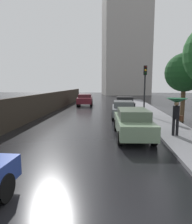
% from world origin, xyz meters
% --- Properties ---
extents(ground, '(120.00, 120.00, 0.00)m').
position_xyz_m(ground, '(0.00, 0.00, 0.00)').
color(ground, black).
extents(car_maroon_mid_road, '(2.09, 4.07, 1.44)m').
position_xyz_m(car_maroon_mid_road, '(-1.91, 21.19, 0.77)').
color(car_maroon_mid_road, maroon).
rests_on(car_maroon_mid_road, ground).
extents(car_grey_far_ahead, '(1.80, 4.14, 1.35)m').
position_xyz_m(car_grey_far_ahead, '(2.45, 12.25, 0.72)').
color(car_grey_far_ahead, slate).
rests_on(car_grey_far_ahead, ground).
extents(car_green_behind_camera, '(1.88, 4.54, 1.44)m').
position_xyz_m(car_green_behind_camera, '(2.66, 6.32, 0.75)').
color(car_green_behind_camera, slate).
rests_on(car_green_behind_camera, ground).
extents(car_black_far_lane, '(1.90, 4.35, 1.42)m').
position_xyz_m(car_black_far_lane, '(2.79, 16.69, 0.73)').
color(car_black_far_lane, black).
rests_on(car_black_far_lane, ground).
extents(pedestrian_with_umbrella_near, '(1.00, 1.00, 1.87)m').
position_xyz_m(pedestrian_with_umbrella_near, '(4.76, 6.25, 1.63)').
color(pedestrian_with_umbrella_near, black).
rests_on(pedestrian_with_umbrella_near, sidewalk_strip).
extents(traffic_light, '(0.26, 0.39, 4.03)m').
position_xyz_m(traffic_light, '(4.21, 13.02, 2.95)').
color(traffic_light, black).
rests_on(traffic_light, sidewalk_strip).
extents(street_tree_mid, '(2.69, 2.69, 4.84)m').
position_xyz_m(street_tree_mid, '(6.62, 10.98, 3.47)').
color(street_tree_mid, '#4C3823').
rests_on(street_tree_mid, ground).
extents(distant_tower, '(12.17, 9.75, 30.77)m').
position_xyz_m(distant_tower, '(4.53, 47.69, 15.38)').
color(distant_tower, '#9E9993').
rests_on(distant_tower, ground).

